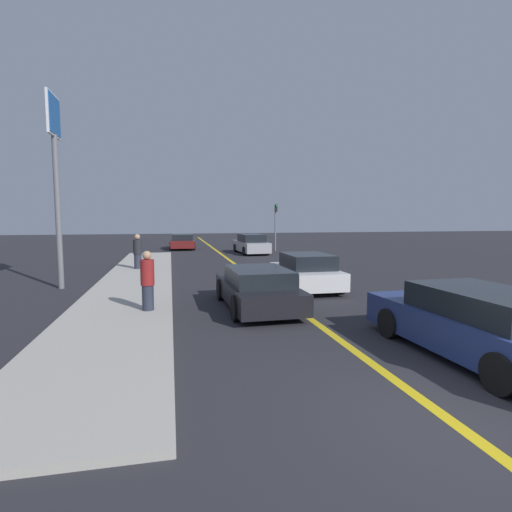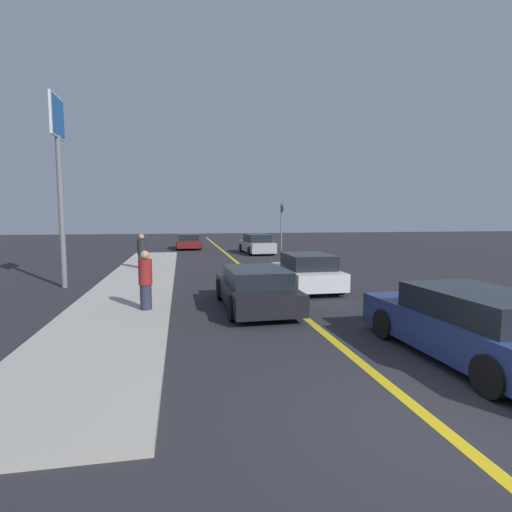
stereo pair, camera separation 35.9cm
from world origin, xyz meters
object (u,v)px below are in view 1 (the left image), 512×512
(pedestrian_near_curb, at_px, (148,281))
(traffic_light, at_px, (276,222))
(pedestrian_mid_group, at_px, (138,252))
(car_far_distant, at_px, (306,272))
(roadside_sign, at_px, (55,150))
(car_oncoming_far, at_px, (182,242))
(car_near_right_lane, at_px, (478,324))
(car_ahead_center, at_px, (257,288))
(car_parked_left_lot, at_px, (251,244))

(pedestrian_near_curb, distance_m, traffic_light, 20.68)
(pedestrian_mid_group, relative_size, traffic_light, 0.47)
(car_far_distant, xyz_separation_m, roadside_sign, (-8.81, 2.00, 4.39))
(pedestrian_mid_group, bearing_deg, roadside_sign, -119.04)
(pedestrian_near_curb, bearing_deg, car_far_distant, 26.91)
(roadside_sign, bearing_deg, pedestrian_mid_group, 60.96)
(pedestrian_mid_group, distance_m, roadside_sign, 6.42)
(car_far_distant, height_order, car_oncoming_far, car_far_distant)
(traffic_light, bearing_deg, pedestrian_mid_group, -134.54)
(car_far_distant, relative_size, pedestrian_mid_group, 2.28)
(traffic_light, bearing_deg, car_near_right_lane, -95.69)
(car_oncoming_far, relative_size, pedestrian_mid_group, 2.62)
(car_ahead_center, relative_size, car_parked_left_lot, 0.92)
(car_parked_left_lot, bearing_deg, car_near_right_lane, -93.49)
(car_near_right_lane, distance_m, car_far_distant, 7.54)
(car_near_right_lane, relative_size, pedestrian_near_curb, 2.96)
(car_near_right_lane, bearing_deg, traffic_light, 82.35)
(car_near_right_lane, relative_size, car_parked_left_lot, 1.00)
(pedestrian_near_curb, height_order, traffic_light, traffic_light)
(car_oncoming_far, xyz_separation_m, roadside_sign, (-4.94, -17.56, 4.42))
(car_parked_left_lot, distance_m, car_oncoming_far, 6.93)
(car_ahead_center, bearing_deg, roadside_sign, 142.90)
(car_oncoming_far, height_order, pedestrian_near_curb, pedestrian_near_curb)
(car_parked_left_lot, distance_m, pedestrian_near_curb, 18.42)
(car_near_right_lane, xyz_separation_m, traffic_light, (2.34, 23.51, 1.59))
(car_near_right_lane, height_order, traffic_light, traffic_light)
(car_oncoming_far, bearing_deg, car_ahead_center, -84.97)
(pedestrian_near_curb, xyz_separation_m, roadside_sign, (-3.36, 4.77, 4.10))
(car_far_distant, relative_size, pedestrian_near_curb, 2.38)
(car_oncoming_far, bearing_deg, car_parked_left_lot, -45.43)
(pedestrian_mid_group, bearing_deg, car_oncoming_far, 79.18)
(car_parked_left_lot, xyz_separation_m, roadside_sign, (-9.69, -12.52, 4.36))
(car_near_right_lane, distance_m, roadside_sign, 14.19)
(car_oncoming_far, bearing_deg, pedestrian_near_curb, -92.83)
(car_oncoming_far, bearing_deg, roadside_sign, -104.48)
(pedestrian_near_curb, xyz_separation_m, traffic_light, (8.57, 18.78, 1.30))
(car_far_distant, xyz_separation_m, pedestrian_near_curb, (-5.46, -2.77, 0.29))
(pedestrian_near_curb, relative_size, traffic_light, 0.45)
(car_ahead_center, xyz_separation_m, car_far_distant, (2.40, 2.63, 0.05))
(car_parked_left_lot, xyz_separation_m, pedestrian_near_curb, (-6.34, -17.30, 0.26))
(car_far_distant, bearing_deg, pedestrian_mid_group, 135.16)
(car_ahead_center, xyz_separation_m, pedestrian_near_curb, (-3.06, -0.14, 0.34))
(car_near_right_lane, height_order, car_far_distant, car_near_right_lane)
(pedestrian_near_curb, bearing_deg, pedestrian_mid_group, 95.93)
(car_ahead_center, distance_m, car_oncoming_far, 22.24)
(car_near_right_lane, relative_size, roadside_sign, 0.68)
(car_oncoming_far, xyz_separation_m, pedestrian_mid_group, (-2.53, -13.22, 0.35))
(car_parked_left_lot, bearing_deg, car_oncoming_far, 130.16)
(car_near_right_lane, distance_m, car_oncoming_far, 27.46)
(car_ahead_center, relative_size, pedestrian_mid_group, 2.60)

